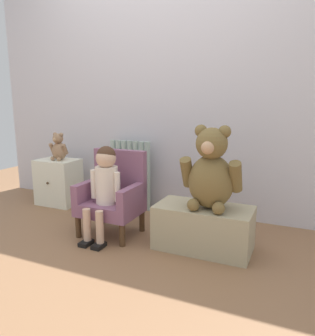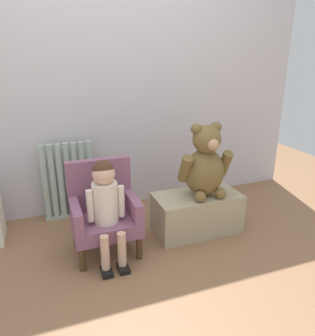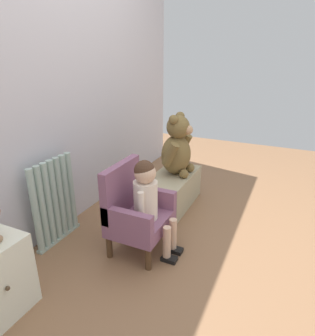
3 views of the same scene
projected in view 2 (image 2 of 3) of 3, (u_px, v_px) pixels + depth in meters
The scene contains 7 objects.
ground_plane at pixel (148, 291), 1.96m from camera, with size 6.00×6.00×0.00m, color #885F40.
back_wall at pixel (97, 72), 2.67m from camera, with size 3.80×0.05×2.40m, color silver.
radiator at pixel (69, 181), 2.75m from camera, with size 0.43×0.05×0.66m.
child_armchair at pixel (104, 210), 2.29m from camera, with size 0.45×0.37×0.65m.
child_figure at pixel (106, 197), 2.14m from camera, with size 0.25×0.35×0.70m.
low_bench at pixel (197, 213), 2.58m from camera, with size 0.67×0.34×0.31m, color tan.
large_teddy_bear at pixel (205, 164), 2.45m from camera, with size 0.41×0.29×0.56m.
Camera 2 is at (-0.50, -1.52, 1.36)m, focal length 35.00 mm.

